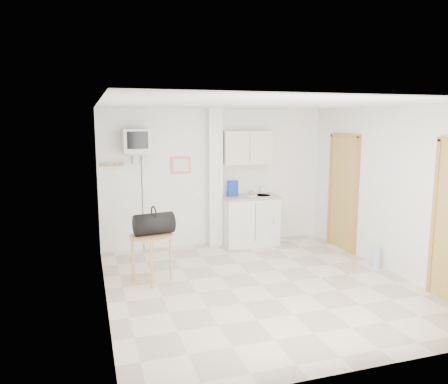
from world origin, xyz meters
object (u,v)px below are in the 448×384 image
object	(u,v)px
crt_television	(136,142)
duffel_bag	(154,224)
round_table	(151,241)
water_bottle	(376,257)

from	to	relation	value
crt_television	duffel_bag	world-z (taller)	crt_television
crt_television	round_table	size ratio (longest dim) A/B	3.13
crt_television	water_bottle	bearing A→B (deg)	-29.11
crt_television	duffel_bag	distance (m)	1.77
crt_television	round_table	world-z (taller)	crt_television
crt_television	round_table	bearing A→B (deg)	-89.53
water_bottle	crt_television	bearing A→B (deg)	150.89
crt_television	water_bottle	xyz separation A→B (m)	(3.43, -1.91, -1.76)
round_table	duffel_bag	size ratio (longest dim) A/B	1.16
duffel_bag	water_bottle	distance (m)	3.48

